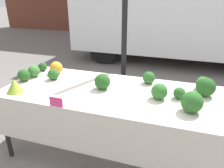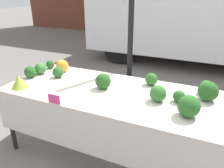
# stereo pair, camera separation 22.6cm
# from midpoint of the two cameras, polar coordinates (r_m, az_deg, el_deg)

# --- Properties ---
(ground_plane) EXTENTS (40.00, 40.00, 0.00)m
(ground_plane) POSITION_cam_midpoint_polar(r_m,az_deg,el_deg) (2.73, 2.48, -17.28)
(ground_plane) COLOR slate
(tent_pole) EXTENTS (0.07, 0.07, 2.31)m
(tent_pole) POSITION_cam_midpoint_polar(r_m,az_deg,el_deg) (2.87, 7.09, 10.68)
(tent_pole) COLOR black
(tent_pole) RESTS_ON ground_plane
(parked_truck) EXTENTS (5.17, 2.22, 2.37)m
(parked_truck) POSITION_cam_midpoint_polar(r_m,az_deg,el_deg) (6.13, 20.70, 17.19)
(parked_truck) COLOR white
(parked_truck) RESTS_ON ground_plane
(market_table) EXTENTS (2.31, 0.97, 0.80)m
(market_table) POSITION_cam_midpoint_polar(r_m,az_deg,el_deg) (2.27, 2.16, -4.45)
(market_table) COLOR beige
(market_table) RESTS_ON ground_plane
(orange_cauliflower) EXTENTS (0.16, 0.16, 0.16)m
(orange_cauliflower) POSITION_cam_midpoint_polar(r_m,az_deg,el_deg) (2.86, -10.68, 4.63)
(orange_cauliflower) COLOR orange
(orange_cauliflower) RESTS_ON market_table
(romanesco_head) EXTENTS (0.18, 0.18, 0.14)m
(romanesco_head) POSITION_cam_midpoint_polar(r_m,az_deg,el_deg) (2.50, -20.79, 0.53)
(romanesco_head) COLOR #93B238
(romanesco_head) RESTS_ON market_table
(broccoli_head_0) EXTENTS (0.19, 0.19, 0.19)m
(broccoli_head_0) POSITION_cam_midpoint_polar(r_m,az_deg,el_deg) (2.30, 26.43, -1.77)
(broccoli_head_0) COLOR #23511E
(broccoli_head_0) RESTS_ON market_table
(broccoli_head_1) EXTENTS (0.11, 0.11, 0.11)m
(broccoli_head_1) POSITION_cam_midpoint_polar(r_m,az_deg,el_deg) (3.04, -13.80, 4.97)
(broccoli_head_1) COLOR #23511E
(broccoli_head_1) RESTS_ON market_table
(broccoli_head_2) EXTENTS (0.13, 0.13, 0.13)m
(broccoli_head_2) POSITION_cam_midpoint_polar(r_m,az_deg,el_deg) (2.69, -11.60, 3.03)
(broccoli_head_2) COLOR #285B23
(broccoli_head_2) RESTS_ON market_table
(broccoli_head_3) EXTENTS (0.14, 0.14, 0.14)m
(broccoli_head_3) POSITION_cam_midpoint_polar(r_m,az_deg,el_deg) (2.86, -16.03, 3.90)
(broccoli_head_3) COLOR #387533
(broccoli_head_3) RESTS_ON market_table
(broccoli_head_4) EXTENTS (0.19, 0.19, 0.19)m
(broccoli_head_4) POSITION_cam_midpoint_polar(r_m,az_deg,el_deg) (1.95, 22.63, -5.44)
(broccoli_head_4) COLOR #285B23
(broccoli_head_4) RESTS_ON market_table
(broccoli_head_5) EXTENTS (0.14, 0.14, 0.14)m
(broccoli_head_5) POSITION_cam_midpoint_polar(r_m,az_deg,el_deg) (2.47, 12.83, 1.19)
(broccoli_head_5) COLOR #285B23
(broccoli_head_5) RESTS_ON market_table
(broccoli_head_6) EXTENTS (0.14, 0.14, 0.14)m
(broccoli_head_6) POSITION_cam_midpoint_polar(r_m,az_deg,el_deg) (2.45, 25.91, -0.81)
(broccoli_head_6) COLOR #336B2D
(broccoli_head_6) RESTS_ON market_table
(broccoli_head_7) EXTENTS (0.14, 0.14, 0.14)m
(broccoli_head_7) POSITION_cam_midpoint_polar(r_m,az_deg,el_deg) (2.76, -18.43, 2.95)
(broccoli_head_7) COLOR #23511E
(broccoli_head_7) RESTS_ON market_table
(broccoli_head_8) EXTENTS (0.16, 0.16, 0.16)m
(broccoli_head_8) POSITION_cam_midpoint_polar(r_m,az_deg,el_deg) (2.12, 14.94, -2.49)
(broccoli_head_8) COLOR #2D6628
(broccoli_head_8) RESTS_ON market_table
(broccoli_head_9) EXTENTS (0.12, 0.12, 0.12)m
(broccoli_head_9) POSITION_cam_midpoint_polar(r_m,az_deg,el_deg) (2.18, 20.01, -3.12)
(broccoli_head_9) COLOR #285B23
(broccoli_head_9) RESTS_ON market_table
(broccoli_head_10) EXTENTS (0.17, 0.17, 0.17)m
(broccoli_head_10) POSITION_cam_midpoint_polar(r_m,az_deg,el_deg) (2.32, 0.43, 0.69)
(broccoli_head_10) COLOR #23511E
(broccoli_head_10) RESTS_ON market_table
(price_sign) EXTENTS (0.13, 0.01, 0.09)m
(price_sign) POSITION_cam_midpoint_polar(r_m,az_deg,el_deg) (2.07, -11.93, -3.96)
(price_sign) COLOR #E53D84
(price_sign) RESTS_ON market_table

